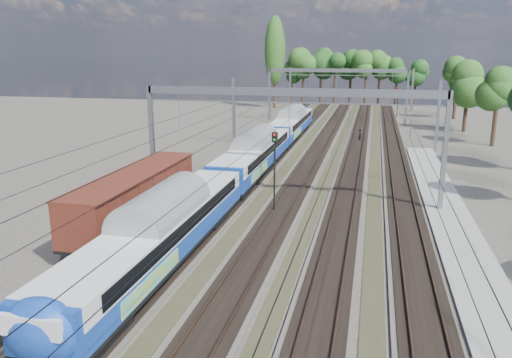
% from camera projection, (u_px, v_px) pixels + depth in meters
% --- Properties ---
extents(track_bed, '(21.00, 130.00, 0.34)m').
position_uv_depth(track_bed, '(311.00, 162.00, 54.05)').
color(track_bed, '#47423A').
rests_on(track_bed, ground).
extents(platform, '(3.00, 70.00, 0.30)m').
position_uv_depth(platform, '(470.00, 264.00, 27.79)').
color(platform, gray).
rests_on(platform, ground).
extents(catenary, '(25.65, 130.00, 9.00)m').
position_uv_depth(catenary, '(323.00, 97.00, 59.67)').
color(catenary, gray).
rests_on(catenary, ground).
extents(tree_belt, '(38.97, 99.71, 12.01)m').
position_uv_depth(tree_belt, '(388.00, 70.00, 94.47)').
color(tree_belt, black).
rests_on(tree_belt, ground).
extents(poplar, '(4.40, 4.40, 19.04)m').
position_uv_depth(poplar, '(275.00, 51.00, 104.36)').
color(poplar, black).
rests_on(poplar, ground).
extents(emu_train, '(3.09, 65.42, 4.53)m').
position_uv_depth(emu_train, '(254.00, 150.00, 47.08)').
color(emu_train, black).
rests_on(emu_train, ground).
extents(freight_boxcar, '(2.99, 14.41, 3.72)m').
position_uv_depth(freight_boxcar, '(135.00, 196.00, 33.46)').
color(freight_boxcar, black).
rests_on(freight_boxcar, ground).
extents(worker, '(0.53, 0.71, 1.77)m').
position_uv_depth(worker, '(360.00, 135.00, 66.49)').
color(worker, black).
rests_on(worker, ground).
extents(signal_near, '(0.43, 0.40, 6.04)m').
position_uv_depth(signal_near, '(275.00, 162.00, 36.40)').
color(signal_near, black).
rests_on(signal_near, ground).
extents(signal_far, '(0.37, 0.33, 5.44)m').
position_uv_depth(signal_far, '(398.00, 99.00, 89.88)').
color(signal_far, black).
rests_on(signal_far, ground).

